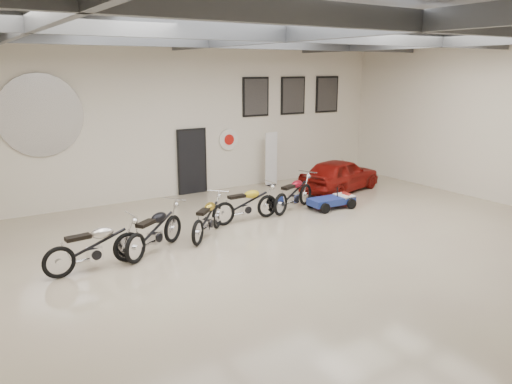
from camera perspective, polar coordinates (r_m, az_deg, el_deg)
floor at (r=11.64m, az=3.18°, el=-6.47°), size 16.00×12.00×0.01m
ceiling at (r=10.95m, az=3.55°, el=18.86°), size 16.00×12.00×0.01m
back_wall at (r=16.24m, az=-9.19°, el=8.27°), size 16.00×0.02×5.00m
right_wall at (r=16.95m, az=26.11°, el=7.27°), size 0.02×12.00×5.00m
ceiling_beams at (r=10.93m, az=3.53°, el=17.55°), size 15.80×11.80×0.32m
door at (r=16.60m, az=-7.34°, el=3.39°), size 0.92×0.08×2.10m
logo_plaque at (r=15.05m, az=-23.40°, el=8.03°), size 2.30×0.06×1.16m
poster_left at (r=17.56m, az=-0.03°, el=10.82°), size 1.05×0.08×1.35m
poster_mid at (r=18.46m, az=4.25°, el=10.94°), size 1.05×0.08×1.35m
poster_right at (r=19.46m, az=8.11°, el=10.99°), size 1.05×0.08×1.35m
oil_sign at (r=17.13m, az=-3.14°, el=6.01°), size 0.72×0.10×0.72m
banner_stand at (r=17.62m, az=1.75°, el=3.76°), size 0.54×0.28×1.89m
motorcycle_silver at (r=10.80m, az=-18.02°, el=-5.81°), size 2.10×0.81×1.07m
motorcycle_black at (r=11.47m, az=-11.51°, el=-4.22°), size 2.07×1.69×1.07m
motorcycle_gold at (r=12.34m, az=-5.55°, el=-2.86°), size 1.83×1.75×1.00m
motorcycle_yellow at (r=13.50m, az=-1.13°, el=-1.27°), size 1.99×0.64×1.03m
motorcycle_red at (r=14.61m, az=4.31°, el=-0.09°), size 2.10×1.35×1.05m
go_kart at (r=15.05m, az=9.07°, el=-0.63°), size 1.76×0.85×0.63m
vintage_car at (r=17.05m, az=9.55°, el=1.95°), size 2.16×3.57×1.14m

